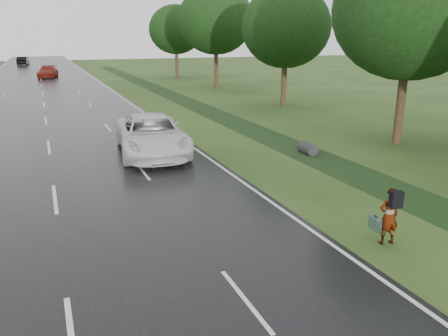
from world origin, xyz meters
TOP-DOWN VIEW (x-y plane):
  - road at (0.00, 45.00)m, footprint 14.00×180.00m
  - edge_stripe_east at (6.75, 45.00)m, footprint 0.12×180.00m
  - center_line at (0.00, 45.00)m, footprint 0.12×180.00m
  - drainage_ditch at (11.50, 18.71)m, footprint 2.20×120.00m
  - tree_east_b at (17.00, 10.00)m, footprint 7.60×7.60m
  - tree_east_c at (18.20, 24.00)m, footprint 7.00×7.00m
  - tree_east_d at (17.80, 38.00)m, footprint 8.00×8.00m
  - tree_east_f at (17.50, 52.00)m, footprint 7.20×7.20m
  - pedestrian at (8.18, 1.00)m, footprint 0.75×0.73m
  - white_pickup at (4.57, 12.74)m, footprint 3.65×6.81m
  - far_car_red at (1.00, 58.71)m, footprint 3.14×5.79m
  - far_car_dark at (-2.88, 90.14)m, footprint 2.28×5.28m

SIDE VIEW (x-z plane):
  - road at x=0.00m, z-range 0.00..0.04m
  - drainage_ditch at x=11.50m, z-range -0.24..0.32m
  - edge_stripe_east at x=6.75m, z-range 0.04..0.05m
  - center_line at x=0.00m, z-range 0.04..0.05m
  - pedestrian at x=8.18m, z-range 0.03..1.62m
  - far_car_red at x=1.00m, z-range 0.04..1.63m
  - far_car_dark at x=-2.88m, z-range 0.04..1.73m
  - white_pickup at x=4.57m, z-range 0.04..1.86m
  - tree_east_c at x=18.20m, z-range 1.49..10.78m
  - tree_east_f at x=17.50m, z-range 1.56..11.18m
  - tree_east_b at x=17.00m, z-range 1.63..11.74m
  - tree_east_d at x=17.80m, z-range 1.77..12.53m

